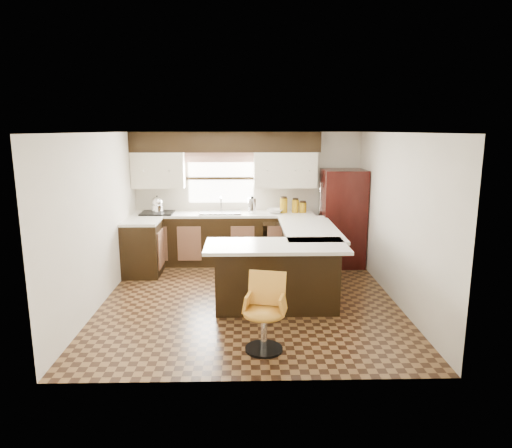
{
  "coord_description": "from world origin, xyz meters",
  "views": [
    {
      "loc": [
        -0.05,
        -6.3,
        2.44
      ],
      "look_at": [
        0.11,
        0.45,
        1.04
      ],
      "focal_mm": 32.0,
      "sensor_mm": 36.0,
      "label": 1
    }
  ],
  "objects_px": {
    "peninsula_return": "(277,278)",
    "bar_chair": "(264,314)",
    "refrigerator": "(342,218)",
    "peninsula_long": "(306,258)"
  },
  "relations": [
    {
      "from": "peninsula_long",
      "to": "bar_chair",
      "type": "relative_size",
      "value": 2.23
    },
    {
      "from": "bar_chair",
      "to": "peninsula_long",
      "type": "bearing_deg",
      "value": 84.18
    },
    {
      "from": "peninsula_return",
      "to": "bar_chair",
      "type": "bearing_deg",
      "value": -100.44
    },
    {
      "from": "peninsula_long",
      "to": "refrigerator",
      "type": "height_order",
      "value": "refrigerator"
    },
    {
      "from": "refrigerator",
      "to": "bar_chair",
      "type": "bearing_deg",
      "value": -115.17
    },
    {
      "from": "peninsula_return",
      "to": "bar_chair",
      "type": "distance_m",
      "value": 1.23
    },
    {
      "from": "peninsula_long",
      "to": "peninsula_return",
      "type": "bearing_deg",
      "value": -118.3
    },
    {
      "from": "peninsula_long",
      "to": "peninsula_return",
      "type": "relative_size",
      "value": 1.18
    },
    {
      "from": "peninsula_long",
      "to": "bar_chair",
      "type": "height_order",
      "value": "peninsula_long"
    },
    {
      "from": "bar_chair",
      "to": "refrigerator",
      "type": "bearing_deg",
      "value": 77.91
    }
  ]
}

